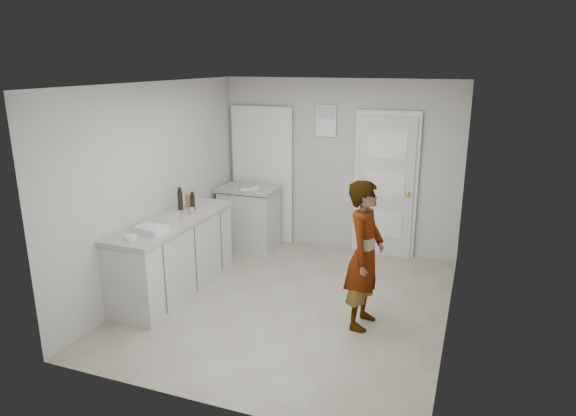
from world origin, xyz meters
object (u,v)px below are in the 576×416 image
at_px(person, 365,255).
at_px(spice_jar, 192,211).
at_px(oil_cruet_b, 180,199).
at_px(oil_cruet_a, 193,201).
at_px(baking_dish, 151,229).
at_px(cake_mix_box, 190,200).
at_px(egg_bowl, 131,237).

height_order(person, spice_jar, person).
distance_m(spice_jar, oil_cruet_b, 0.28).
distance_m(oil_cruet_a, baking_dish, 0.92).
relative_size(cake_mix_box, spice_jar, 2.09).
relative_size(spice_jar, oil_cruet_a, 0.34).
bearing_deg(egg_bowl, cake_mix_box, 93.24).
height_order(person, oil_cruet_b, person).
bearing_deg(person, baking_dish, 105.80).
bearing_deg(oil_cruet_b, person, -9.17).
height_order(spice_jar, egg_bowl, spice_jar).
xyz_separation_m(person, egg_bowl, (-2.33, -0.75, 0.16)).
bearing_deg(oil_cruet_b, baking_dish, -79.32).
xyz_separation_m(baking_dish, egg_bowl, (-0.05, -0.30, -0.00)).
height_order(oil_cruet_b, egg_bowl, oil_cruet_b).
xyz_separation_m(oil_cruet_b, baking_dish, (0.16, -0.85, -0.11)).
xyz_separation_m(cake_mix_box, spice_jar, (0.20, -0.27, -0.04)).
bearing_deg(person, egg_bowl, 112.41).
distance_m(oil_cruet_a, oil_cruet_b, 0.16).
bearing_deg(egg_bowl, spice_jar, 83.31).
distance_m(oil_cruet_a, egg_bowl, 1.21).
xyz_separation_m(person, spice_jar, (-2.21, 0.28, 0.17)).
bearing_deg(cake_mix_box, egg_bowl, -90.21).
bearing_deg(oil_cruet_b, egg_bowl, -84.40).
distance_m(spice_jar, baking_dish, 0.74).
bearing_deg(oil_cruet_a, person, -11.17).
xyz_separation_m(oil_cruet_a, baking_dish, (0.02, -0.91, -0.09)).
height_order(cake_mix_box, oil_cruet_b, oil_cruet_b).
relative_size(cake_mix_box, oil_cruet_b, 0.57).
xyz_separation_m(spice_jar, baking_dish, (-0.07, -0.74, -0.01)).
bearing_deg(oil_cruet_a, baking_dish, -88.91).
bearing_deg(baking_dish, person, 11.31).
relative_size(spice_jar, egg_bowl, 0.67).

